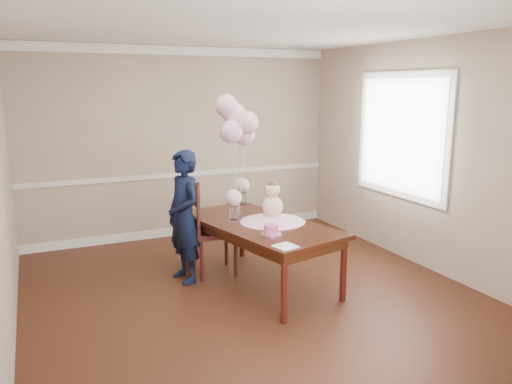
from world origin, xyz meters
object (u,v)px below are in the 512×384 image
dining_table_top (260,225)px  dining_chair_seat (214,232)px  woman (184,217)px  birthday_cake (271,229)px

dining_table_top → dining_chair_seat: 0.66m
dining_chair_seat → woman: woman is taller
dining_table_top → woman: bearing=133.6°
dining_chair_seat → birthday_cake: bearing=-70.5°
birthday_cake → dining_table_top: bearing=79.5°
birthday_cake → dining_chair_seat: birthday_cake is taller
dining_table_top → woman: woman is taller
birthday_cake → dining_chair_seat: bearing=104.1°
dining_chair_seat → woman: 0.45m
birthday_cake → woman: woman is taller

